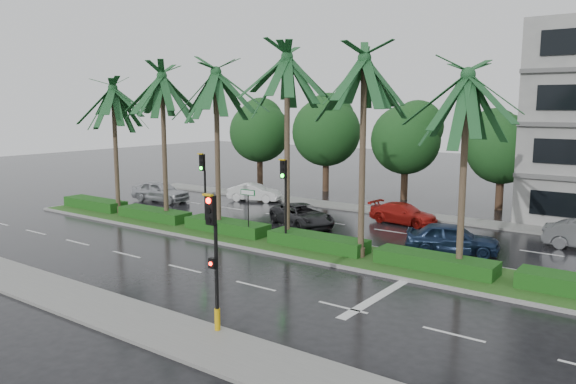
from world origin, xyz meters
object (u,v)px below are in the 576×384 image
Objects in this scene: car_silver at (160,191)px; car_red at (403,214)px; signal_median_left at (204,181)px; car_blue at (452,238)px; car_darkgrey at (302,215)px; car_white at (254,192)px; street_sign at (248,201)px; signal_near at (214,257)px.

car_silver reaches higher than car_red.
car_silver is (-10.16, 5.71, -2.23)m from signal_median_left.
car_blue is (4.80, -4.95, 0.13)m from car_red.
signal_median_left is 1.00× the size of car_blue.
car_white is at bearing 81.60° from car_darkgrey.
car_silver is 0.95× the size of car_darkgrey.
car_darkgrey is (0.20, 4.66, -1.46)m from street_sign.
signal_near is 1.68× the size of street_sign.
signal_near reaches higher than car_silver.
car_white is 9.37m from car_darkgrey.
car_silver is (-20.16, 15.40, -1.73)m from signal_near.
car_blue reaches higher than car_white.
signal_near reaches higher than car_red.
car_white reaches higher than car_red.
car_red is (-2.30, 18.76, -1.89)m from signal_near.
signal_near is at bearing -167.28° from car_red.
car_blue is at bearing -130.16° from car_red.
car_white is 0.90× the size of car_blue.
car_white is at bearing 52.49° from car_blue.
signal_median_left is at bearing 135.91° from signal_near.
car_silver is at bearing 110.95° from car_darkgrey.
car_blue reaches higher than car_red.
car_darkgrey is (13.35, -0.87, -0.11)m from car_silver.
signal_median_left is 1.68× the size of street_sign.
signal_median_left is 11.24m from car_white.
car_silver is 1.15× the size of car_white.
car_darkgrey is (3.20, 4.84, -2.34)m from signal_median_left.
signal_near is 1.11× the size of car_white.
street_sign is 4.89m from car_darkgrey.
signal_near is 16.15m from car_darkgrey.
car_blue is at bearing -127.80° from car_white.
car_white is at bearing -60.08° from car_silver.
car_silver is at bearing 67.25° from car_blue.
car_silver is (-13.16, 5.53, -1.35)m from street_sign.
car_red is at bearing -87.04° from car_silver.
signal_median_left reaches higher than car_white.
car_silver reaches higher than car_blue.
street_sign is at bearing 125.34° from signal_near.
signal_near is 1.00× the size of signal_median_left.
signal_near is 0.97× the size of car_silver.
car_blue is at bearing 18.23° from signal_median_left.
signal_median_left is at bearing 89.50° from car_blue.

